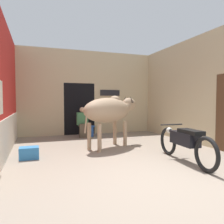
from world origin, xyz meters
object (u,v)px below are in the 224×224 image
object	(u,v)px
shopkeeper_seated	(83,122)
plastic_stool	(91,131)
motorcycle_near	(185,142)
crate	(29,153)
cow	(110,110)

from	to	relation	value
shopkeeper_seated	plastic_stool	world-z (taller)	shopkeeper_seated
motorcycle_near	shopkeeper_seated	bearing A→B (deg)	109.45
crate	motorcycle_near	bearing A→B (deg)	-24.10
cow	shopkeeper_seated	bearing A→B (deg)	100.89
cow	motorcycle_near	size ratio (longest dim) A/B	1.00
cow	crate	size ratio (longest dim) A/B	4.83
motorcycle_near	shopkeeper_seated	distance (m)	4.33
motorcycle_near	crate	xyz separation A→B (m)	(-3.27, 1.46, -0.32)
cow	motorcycle_near	xyz separation A→B (m)	(1.05, -2.03, -0.63)
plastic_stool	crate	xyz separation A→B (m)	(-2.15, -2.71, -0.08)
cow	shopkeeper_seated	world-z (taller)	cow
cow	plastic_stool	size ratio (longest dim) A/B	5.17
cow	shopkeeper_seated	xyz separation A→B (m)	(-0.39, 2.05, -0.50)
plastic_stool	shopkeeper_seated	bearing A→B (deg)	-165.48
cow	plastic_stool	world-z (taller)	cow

